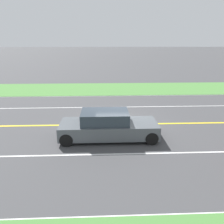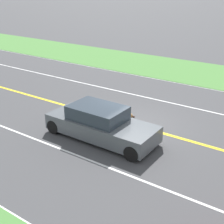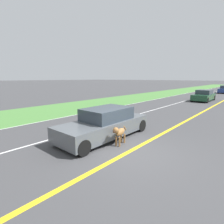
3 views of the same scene
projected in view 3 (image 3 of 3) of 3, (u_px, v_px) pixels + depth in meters
The scene contains 8 objects.
ground_plane at pixel (130, 151), 6.66m from camera, with size 400.00×400.00×0.00m, color #424244.
centre_divider_line at pixel (130, 151), 6.65m from camera, with size 0.18×160.00×0.01m, color yellow.
lane_edge_line_right at pixel (40, 122), 11.15m from camera, with size 0.14×160.00×0.01m, color white.
lane_dash_same_dir at pixel (74, 133), 8.90m from camera, with size 0.10×160.00×0.01m, color white.
grass_verge_right at pixel (20, 115), 13.08m from camera, with size 6.00×160.00×0.03m, color #4C843D.
ego_car at pixel (105, 124), 8.15m from camera, with size 1.81×4.70×1.38m.
dog at pixel (119, 132), 7.17m from camera, with size 0.41×1.20×0.87m.
car_trailing_near at pixel (204, 96), 21.12m from camera, with size 1.83×4.25×1.34m.
Camera 3 is at (-3.57, 5.17, 2.75)m, focal length 28.00 mm.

